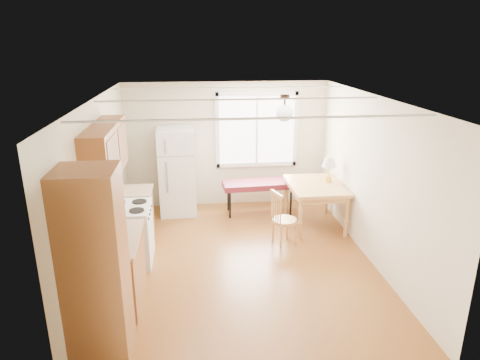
{
  "coord_description": "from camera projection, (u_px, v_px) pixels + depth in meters",
  "views": [
    {
      "loc": [
        -0.65,
        -5.85,
        3.26
      ],
      "look_at": [
        0.05,
        0.53,
        1.15
      ],
      "focal_mm": 32.0,
      "sensor_mm": 36.0,
      "label": 1
    }
  ],
  "objects": [
    {
      "name": "refrigerator",
      "position": [
        177.0,
        172.0,
        8.24
      ],
      "size": [
        0.71,
        0.73,
        1.68
      ],
      "rotation": [
        0.0,
        0.0,
        0.03
      ],
      "color": "white",
      "rests_on": "ground"
    },
    {
      "name": "pendant_light",
      "position": [
        284.0,
        112.0,
        6.36
      ],
      "size": [
        0.26,
        0.26,
        0.4
      ],
      "color": "black",
      "rests_on": "room_shell"
    },
    {
      "name": "dining_table",
      "position": [
        316.0,
        190.0,
        7.72
      ],
      "size": [
        0.95,
        1.26,
        0.79
      ],
      "rotation": [
        0.0,
        0.0,
        -0.0
      ],
      "color": "#B67E46",
      "rests_on": "ground"
    },
    {
      "name": "table_lamp",
      "position": [
        329.0,
        164.0,
        7.71
      ],
      "size": [
        0.27,
        0.27,
        0.46
      ],
      "rotation": [
        0.0,
        0.0,
        -0.19
      ],
      "color": "gold",
      "rests_on": "dining_table"
    },
    {
      "name": "kitchen_run",
      "position": [
        115.0,
        235.0,
        5.57
      ],
      "size": [
        0.65,
        3.4,
        2.2
      ],
      "color": "brown",
      "rests_on": "ground"
    },
    {
      "name": "chair",
      "position": [
        280.0,
        215.0,
        7.0
      ],
      "size": [
        0.44,
        0.44,
        0.92
      ],
      "rotation": [
        0.0,
        0.0,
        0.31
      ],
      "color": "#B67E46",
      "rests_on": "ground"
    },
    {
      "name": "bench",
      "position": [
        259.0,
        185.0,
        8.28
      ],
      "size": [
        1.43,
        0.6,
        0.65
      ],
      "rotation": [
        0.0,
        0.0,
        0.06
      ],
      "color": "#561420",
      "rests_on": "ground"
    },
    {
      "name": "kettle",
      "position": [
        106.0,
        230.0,
        5.36
      ],
      "size": [
        0.12,
        0.12,
        0.22
      ],
      "color": "red",
      "rests_on": "kitchen_run"
    },
    {
      "name": "window_unit",
      "position": [
        257.0,
        130.0,
        8.52
      ],
      "size": [
        1.64,
        0.05,
        1.51
      ],
      "color": "white",
      "rests_on": "room_shell"
    },
    {
      "name": "room_shell",
      "position": [
        241.0,
        185.0,
        6.22
      ],
      "size": [
        4.6,
        5.6,
        2.62
      ],
      "color": "#603313",
      "rests_on": "ground"
    },
    {
      "name": "coffee_maker",
      "position": [
        106.0,
        238.0,
        5.02
      ],
      "size": [
        0.22,
        0.27,
        0.39
      ],
      "rotation": [
        0.0,
        0.0,
        -0.1
      ],
      "color": "black",
      "rests_on": "kitchen_run"
    }
  ]
}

